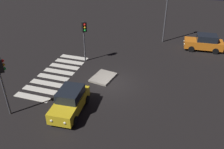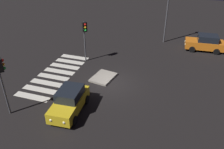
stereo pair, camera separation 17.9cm
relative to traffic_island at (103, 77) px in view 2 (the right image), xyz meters
The scene contains 8 objects.
ground_plane 1.34m from the traffic_island, 56.28° to the left, with size 80.00×80.00×0.00m, color black.
traffic_island is the anchor object (origin of this frame).
car_orange 13.52m from the traffic_island, 137.27° to the left, with size 2.31×4.49×1.91m.
car_yellow 5.50m from the traffic_island, ahead, with size 4.32×2.23×1.83m.
traffic_light_south 5.20m from the traffic_island, 133.20° to the right, with size 0.54×0.53×4.34m.
traffic_light_east 9.14m from the traffic_island, 34.56° to the right, with size 0.53×0.54×4.56m.
street_lamp 12.96m from the traffic_island, 158.99° to the left, with size 0.56×0.56×7.75m.
crosswalk_near 4.70m from the traffic_island, 80.89° to the right, with size 8.75×3.20×0.02m.
Camera 2 is at (17.03, 5.63, 11.32)m, focal length 37.18 mm.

